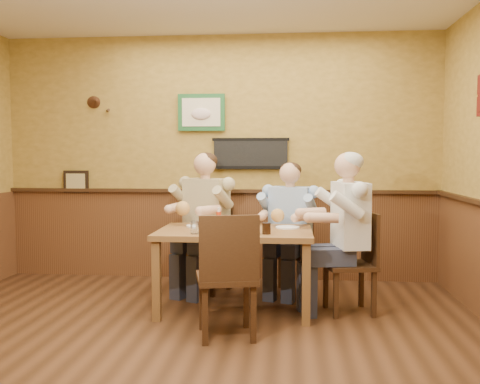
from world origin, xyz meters
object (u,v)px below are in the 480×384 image
Objects in this scene: diner_white_elder at (350,241)px; salt_shaker at (222,223)px; chair_back_right at (290,252)px; diner_tan_shirt at (207,229)px; chair_near_side at (226,275)px; water_glass_mid at (255,228)px; diner_blue_polo at (290,235)px; cola_tumbler at (266,228)px; chair_back_left at (207,248)px; dining_table at (235,240)px; chair_right_end at (349,263)px; pepper_shaker at (216,224)px; hot_sauce_bottle at (219,219)px; water_glass_left at (195,227)px.

salt_shaker is at bearing -103.62° from diner_white_elder.
chair_back_right is 0.65× the size of diner_tan_shirt.
chair_near_side is 8.41× the size of water_glass_mid.
diner_blue_polo is 12.45× the size of cola_tumbler.
chair_back_left is 0.87m from chair_back_right.
dining_table is 15.19× the size of salt_shaker.
chair_right_end is (1.04, 0.02, -0.20)m from dining_table.
cola_tumbler is (0.67, -0.90, 0.14)m from diner_tan_shirt.
diner_white_elder is 0.91m from water_glass_mid.
chair_back_left is at bearing 106.24° from pepper_shaker.
chair_back_left and chair_right_end have the same top height.
chair_right_end is (1.41, -0.63, 0.00)m from chair_back_left.
dining_table is 1.07× the size of diner_white_elder.
diner_white_elder is at bearing -0.90° from hot_sauce_bottle.
water_glass_left is 0.37m from hot_sauce_bottle.
chair_right_end is 1.27m from pepper_shaker.
hot_sauce_bottle is (-0.45, 0.28, 0.04)m from cola_tumbler.
dining_table is 1.42× the size of chair_near_side.
water_glass_mid is 0.48m from pepper_shaker.
diner_white_elder is 11.16× the size of water_glass_mid.
salt_shaker is (-0.64, -0.60, 0.37)m from chair_back_right.
diner_tan_shirt reaches higher than cola_tumbler.
diner_blue_polo is at bearing 43.13° from salt_shaker.
hot_sauce_bottle is at bearing -91.13° from chair_near_side.
cola_tumbler is at bearing -85.38° from diner_blue_polo.
pepper_shaker is at bearing 141.99° from water_glass_mid.
chair_back_right is 1.01m from cola_tumbler.
water_glass_left is (-0.83, -0.95, 0.38)m from chair_back_right.
chair_back_left is 1.56m from diner_white_elder.
cola_tumbler is at bearing -31.04° from diner_tan_shirt.
salt_shaker reaches higher than dining_table.
diner_white_elder reaches higher than chair_back_right.
chair_near_side reaches higher than water_glass_mid.
chair_near_side is 1.43m from diner_tan_shirt.
chair_right_end is 9.95× the size of salt_shaker.
diner_tan_shirt is (-0.87, -0.01, 0.23)m from chair_back_right.
hot_sauce_bottle is at bearing -48.58° from chair_back_left.
chair_right_end is 5.12× the size of hot_sauce_bottle.
hot_sauce_bottle is at bearing -119.04° from diner_blue_polo.
dining_table is at bearing -28.36° from salt_shaker.
dining_table is 1.53× the size of chair_back_left.
dining_table is 0.74m from chair_near_side.
chair_right_end is 1.56m from diner_tan_shirt.
diner_tan_shirt is 1.13m from cola_tumbler.
diner_white_elder is (1.04, 0.02, -0.00)m from dining_table.
water_glass_mid is 0.11m from cola_tumbler.
pepper_shaker is at bearing 64.78° from water_glass_left.
diner_blue_polo is 0.93× the size of diner_white_elder.
water_glass_mid is (0.52, 0.00, 0.00)m from water_glass_left.
chair_back_left is 5.12× the size of hot_sauce_bottle.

